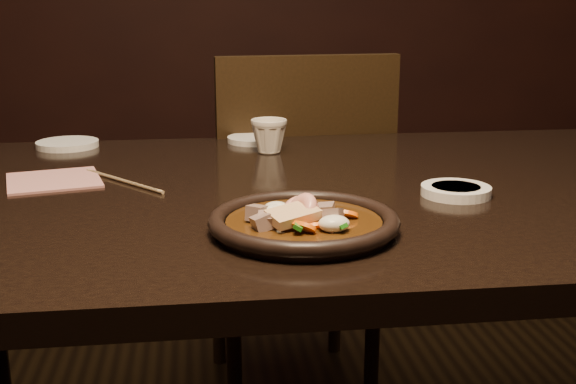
{
  "coord_description": "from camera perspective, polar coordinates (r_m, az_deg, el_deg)",
  "views": [
    {
      "loc": [
        -0.26,
        -1.14,
        1.05
      ],
      "look_at": [
        -0.14,
        -0.21,
        0.8
      ],
      "focal_mm": 45.0,
      "sensor_mm": 36.0,
      "label": 1
    }
  ],
  "objects": [
    {
      "name": "table",
      "position": [
        1.22,
        5.41,
        -2.91
      ],
      "size": [
        1.6,
        0.9,
        0.75
      ],
      "color": "black",
      "rests_on": "floor"
    },
    {
      "name": "chair",
      "position": [
        1.82,
        0.63,
        -2.3
      ],
      "size": [
        0.47,
        0.47,
        0.93
      ],
      "rotation": [
        0.0,
        0.0,
        3.22
      ],
      "color": "black",
      "rests_on": "floor"
    },
    {
      "name": "soy_dish",
      "position": [
        1.16,
        13.12,
        0.1
      ],
      "size": [
        0.11,
        0.11,
        0.02
      ],
      "primitive_type": "cylinder",
      "color": "white",
      "rests_on": "table"
    },
    {
      "name": "chopsticks",
      "position": [
        1.24,
        -12.9,
        0.88
      ],
      "size": [
        0.14,
        0.17,
        0.01
      ],
      "rotation": [
        0.0,
        0.0,
        0.68
      ],
      "color": "tan",
      "rests_on": "table"
    },
    {
      "name": "saucer_left",
      "position": [
        1.57,
        -17.03,
        3.64
      ],
      "size": [
        0.13,
        0.13,
        0.01
      ],
      "primitive_type": "cylinder",
      "color": "white",
      "rests_on": "table"
    },
    {
      "name": "stirfry",
      "position": [
        0.95,
        1.12,
        -2.21
      ],
      "size": [
        0.16,
        0.14,
        0.06
      ],
      "color": "#331C09",
      "rests_on": "plate"
    },
    {
      "name": "saucer_right",
      "position": [
        1.56,
        -2.67,
        4.19
      ],
      "size": [
        0.12,
        0.12,
        0.01
      ],
      "primitive_type": "cylinder",
      "color": "white",
      "rests_on": "table"
    },
    {
      "name": "plate",
      "position": [
        0.95,
        1.25,
        -2.46
      ],
      "size": [
        0.25,
        0.25,
        0.03
      ],
      "color": "black",
      "rests_on": "table"
    },
    {
      "name": "napkin",
      "position": [
        1.28,
        -18.02,
        0.89
      ],
      "size": [
        0.18,
        0.18,
        0.0
      ],
      "primitive_type": "cube",
      "rotation": [
        0.0,
        0.0,
        0.24
      ],
      "color": "#B3736E",
      "rests_on": "table"
    },
    {
      "name": "tea_cup",
      "position": [
        1.44,
        -1.52,
        4.54
      ],
      "size": [
        0.09,
        0.08,
        0.07
      ],
      "primitive_type": "imported",
      "rotation": [
        0.0,
        0.0,
        -0.23
      ],
      "color": "silver",
      "rests_on": "table"
    }
  ]
}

